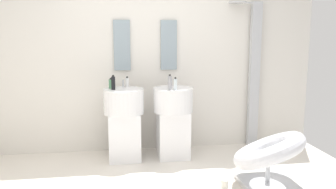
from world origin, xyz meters
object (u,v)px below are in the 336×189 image
Objects in this scene: soap_bottle_white at (127,82)px; pedestal_sink_left at (124,120)px; soap_bottle_green at (111,84)px; soap_bottle_grey at (170,83)px; pedestal_sink_right at (173,119)px; shower_column at (253,72)px; soap_bottle_clear at (175,84)px; lounge_chair at (269,155)px; coffee_mug at (225,184)px; soap_bottle_black at (113,83)px.

pedestal_sink_left is at bearing -111.64° from soap_bottle_white.
soap_bottle_grey reaches higher than soap_bottle_green.
soap_bottle_green is at bearing -164.77° from soap_bottle_white.
soap_bottle_grey is at bearing -112.91° from pedestal_sink_right.
soap_bottle_clear is at bearing -157.77° from shower_column.
soap_bottle_green is (-1.63, 1.15, 0.63)m from lounge_chair.
soap_bottle_black is at bearing 137.18° from coffee_mug.
lounge_chair is 0.56m from coffee_mug.
pedestal_sink_left is 0.63m from pedestal_sink_right.
soap_bottle_grey is 0.07m from soap_bottle_clear.
shower_column is 1.37m from soap_bottle_grey.
pedestal_sink_left is 7.21× the size of soap_bottle_white.
soap_bottle_white reaches higher than coffee_mug.
lounge_chair is (-0.37, -1.40, -0.73)m from shower_column.
soap_bottle_grey is at bearing -30.08° from soap_bottle_white.
soap_bottle_clear is at bearing 132.97° from lounge_chair.
soap_bottle_black is at bearing -169.60° from shower_column.
soap_bottle_white is (-1.42, 1.20, 0.64)m from lounge_chair.
shower_column is 1.31m from soap_bottle_clear.
soap_bottle_grey is (0.56, -0.17, 0.50)m from pedestal_sink_left.
soap_bottle_clear is at bearing 111.96° from coffee_mug.
coffee_mug is 1.39m from soap_bottle_grey.
soap_bottle_green is at bearing -172.83° from shower_column.
soap_bottle_grey is at bearing -158.98° from shower_column.
soap_bottle_grey reaches higher than pedestal_sink_right.
pedestal_sink_left is 1.96m from shower_column.
coffee_mug is (0.37, -1.08, -0.46)m from pedestal_sink_right.
pedestal_sink_right is 0.93× the size of lounge_chair.
coffee_mug is (-0.84, -1.41, -1.02)m from shower_column.
soap_bottle_white is (-1.79, -0.20, -0.09)m from shower_column.
pedestal_sink_left is 0.49m from soap_bottle_white.
shower_column is at bearing 10.40° from soap_bottle_black.
coffee_mug is 0.50× the size of soap_bottle_grey.
pedestal_sink_right is at bearing 0.00° from pedestal_sink_left.
pedestal_sink_left is 1.83m from lounge_chair.
pedestal_sink_right reaches higher than coffee_mug.
pedestal_sink_left is at bearing 16.91° from soap_bottle_black.
soap_bottle_black reaches higher than lounge_chair.
soap_bottle_grey is at bearing -10.74° from soap_bottle_black.
shower_column is 10.54× the size of soap_bottle_grey.
pedestal_sink_left is 5.26× the size of soap_bottle_grey.
soap_bottle_white is (0.05, 0.13, 0.47)m from pedestal_sink_left.
soap_bottle_green reaches higher than coffee_mug.
lounge_chair is at bearing -32.92° from soap_bottle_black.
shower_column reaches higher than soap_bottle_black.
soap_bottle_black is at bearing 169.26° from soap_bottle_grey.
soap_bottle_black is at bearing -163.09° from pedestal_sink_left.
pedestal_sink_right is 0.91m from soap_bottle_black.
soap_bottle_clear is at bearing -17.20° from soap_bottle_green.
shower_column is at bearing 14.96° from pedestal_sink_right.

